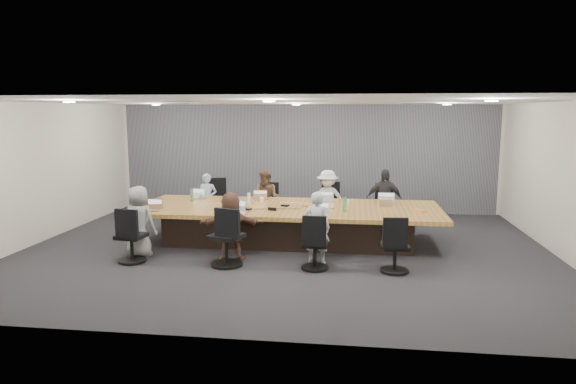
# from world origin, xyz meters

# --- Properties ---
(floor) EXTENTS (10.00, 8.00, 0.00)m
(floor) POSITION_xyz_m (0.00, 0.00, 0.00)
(floor) COLOR #26262B
(floor) RESTS_ON ground
(ceiling) EXTENTS (10.00, 8.00, 0.00)m
(ceiling) POSITION_xyz_m (0.00, 0.00, 2.80)
(ceiling) COLOR white
(ceiling) RESTS_ON wall_back
(wall_back) EXTENTS (10.00, 0.00, 2.80)m
(wall_back) POSITION_xyz_m (0.00, 4.00, 1.40)
(wall_back) COLOR beige
(wall_back) RESTS_ON ground
(wall_front) EXTENTS (10.00, 0.00, 2.80)m
(wall_front) POSITION_xyz_m (0.00, -4.00, 1.40)
(wall_front) COLOR beige
(wall_front) RESTS_ON ground
(wall_left) EXTENTS (0.00, 8.00, 2.80)m
(wall_left) POSITION_xyz_m (-5.00, 0.00, 1.40)
(wall_left) COLOR beige
(wall_left) RESTS_ON ground
(wall_right) EXTENTS (0.00, 8.00, 2.80)m
(wall_right) POSITION_xyz_m (5.00, 0.00, 1.40)
(wall_right) COLOR beige
(wall_right) RESTS_ON ground
(curtain) EXTENTS (9.80, 0.04, 2.80)m
(curtain) POSITION_xyz_m (0.00, 3.92, 1.40)
(curtain) COLOR slate
(curtain) RESTS_ON ground
(conference_table) EXTENTS (6.00, 2.20, 0.74)m
(conference_table) POSITION_xyz_m (0.00, 0.50, 0.40)
(conference_table) COLOR black
(conference_table) RESTS_ON ground
(chair_0) EXTENTS (0.74, 0.74, 0.88)m
(chair_0) POSITION_xyz_m (-2.07, 2.20, 0.44)
(chair_0) COLOR black
(chair_0) RESTS_ON ground
(chair_1) EXTENTS (0.49, 0.49, 0.72)m
(chair_1) POSITION_xyz_m (-0.68, 2.20, 0.36)
(chair_1) COLOR black
(chair_1) RESTS_ON ground
(chair_2) EXTENTS (0.62, 0.62, 0.79)m
(chair_2) POSITION_xyz_m (0.71, 2.20, 0.39)
(chair_2) COLOR black
(chair_2) RESTS_ON ground
(chair_3) EXTENTS (0.58, 0.58, 0.76)m
(chair_3) POSITION_xyz_m (1.95, 2.20, 0.38)
(chair_3) COLOR black
(chair_3) RESTS_ON ground
(chair_4) EXTENTS (0.59, 0.59, 0.78)m
(chair_4) POSITION_xyz_m (-2.56, -1.20, 0.39)
(chair_4) COLOR black
(chair_4) RESTS_ON ground
(chair_5) EXTENTS (0.74, 0.74, 0.87)m
(chair_5) POSITION_xyz_m (-0.85, -1.20, 0.43)
(chair_5) COLOR black
(chair_5) RESTS_ON ground
(chair_6) EXTENTS (0.50, 0.50, 0.72)m
(chair_6) POSITION_xyz_m (0.66, -1.20, 0.36)
(chair_6) COLOR black
(chair_6) RESTS_ON ground
(chair_7) EXTENTS (0.54, 0.54, 0.73)m
(chair_7) POSITION_xyz_m (1.98, -1.20, 0.37)
(chair_7) COLOR black
(chair_7) RESTS_ON ground
(person_0) EXTENTS (0.46, 0.32, 1.21)m
(person_0) POSITION_xyz_m (-2.07, 1.85, 0.60)
(person_0) COLOR #90A9C3
(person_0) RESTS_ON ground
(laptop_0) EXTENTS (0.29, 0.21, 0.02)m
(laptop_0) POSITION_xyz_m (-2.07, 1.30, 0.75)
(laptop_0) COLOR #B2B2B7
(laptop_0) RESTS_ON conference_table
(person_1) EXTENTS (0.74, 0.63, 1.31)m
(person_1) POSITION_xyz_m (-0.68, 1.85, 0.66)
(person_1) COLOR brown
(person_1) RESTS_ON ground
(laptop_1) EXTENTS (0.32, 0.24, 0.02)m
(laptop_1) POSITION_xyz_m (-0.68, 1.30, 0.75)
(laptop_1) COLOR #8C6647
(laptop_1) RESTS_ON conference_table
(person_2) EXTENTS (0.91, 0.59, 1.33)m
(person_2) POSITION_xyz_m (0.71, 1.85, 0.66)
(person_2) COLOR #B9B9B9
(person_2) RESTS_ON ground
(laptop_2) EXTENTS (0.37, 0.27, 0.02)m
(laptop_2) POSITION_xyz_m (0.71, 1.30, 0.75)
(laptop_2) COLOR #B2B2B7
(laptop_2) RESTS_ON conference_table
(person_3) EXTENTS (0.81, 0.36, 1.37)m
(person_3) POSITION_xyz_m (1.95, 1.85, 0.69)
(person_3) COLOR #2B2B2D
(person_3) RESTS_ON ground
(laptop_3) EXTENTS (0.34, 0.23, 0.02)m
(laptop_3) POSITION_xyz_m (1.95, 1.30, 0.75)
(laptop_3) COLOR #B2B2B7
(laptop_3) RESTS_ON conference_table
(person_4) EXTENTS (0.70, 0.51, 1.30)m
(person_4) POSITION_xyz_m (-2.56, -0.85, 0.65)
(person_4) COLOR gray
(person_4) RESTS_ON ground
(laptop_4) EXTENTS (0.33, 0.26, 0.02)m
(laptop_4) POSITION_xyz_m (-2.56, -0.30, 0.75)
(laptop_4) COLOR #8C6647
(laptop_4) RESTS_ON conference_table
(person_5) EXTENTS (1.19, 0.53, 1.24)m
(person_5) POSITION_xyz_m (-0.85, -0.85, 0.62)
(person_5) COLOR brown
(person_5) RESTS_ON ground
(laptop_5) EXTENTS (0.38, 0.30, 0.02)m
(laptop_5) POSITION_xyz_m (-0.85, -0.30, 0.75)
(laptop_5) COLOR #B2B2B7
(laptop_5) RESTS_ON conference_table
(person_6) EXTENTS (0.49, 0.35, 1.27)m
(person_6) POSITION_xyz_m (0.66, -0.85, 0.63)
(person_6) COLOR #ABACB4
(person_6) RESTS_ON ground
(laptop_6) EXTENTS (0.35, 0.27, 0.02)m
(laptop_6) POSITION_xyz_m (0.66, -0.30, 0.75)
(laptop_6) COLOR #B2B2B7
(laptop_6) RESTS_ON conference_table
(bottle_green_left) EXTENTS (0.09, 0.09, 0.26)m
(bottle_green_left) POSITION_xyz_m (-2.11, 0.84, 0.87)
(bottle_green_left) COLOR #478148
(bottle_green_left) RESTS_ON conference_table
(bottle_green_right) EXTENTS (0.09, 0.09, 0.27)m
(bottle_green_right) POSITION_xyz_m (1.12, 0.12, 0.88)
(bottle_green_right) COLOR #478148
(bottle_green_right) RESTS_ON conference_table
(bottle_clear) EXTENTS (0.09, 0.09, 0.22)m
(bottle_clear) POSITION_xyz_m (-0.86, 0.75, 0.85)
(bottle_clear) COLOR silver
(bottle_clear) RESTS_ON conference_table
(cup_white_far) EXTENTS (0.09, 0.09, 0.10)m
(cup_white_far) POSITION_xyz_m (-0.63, 0.95, 0.79)
(cup_white_far) COLOR white
(cup_white_far) RESTS_ON conference_table
(cup_white_near) EXTENTS (0.10, 0.10, 0.10)m
(cup_white_near) POSITION_xyz_m (1.17, 0.90, 0.79)
(cup_white_near) COLOR white
(cup_white_near) RESTS_ON conference_table
(mug_brown) EXTENTS (0.13, 0.13, 0.12)m
(mug_brown) POSITION_xyz_m (-2.65, 0.41, 0.80)
(mug_brown) COLOR brown
(mug_brown) RESTS_ON conference_table
(mic_left) EXTENTS (0.19, 0.16, 0.03)m
(mic_left) POSITION_xyz_m (-0.75, 0.05, 0.76)
(mic_left) COLOR black
(mic_left) RESTS_ON conference_table
(mic_right) EXTENTS (0.17, 0.14, 0.03)m
(mic_right) POSITION_xyz_m (-0.08, 0.53, 0.76)
(mic_right) COLOR black
(mic_right) RESTS_ON conference_table
(stapler) EXTENTS (0.17, 0.07, 0.06)m
(stapler) POSITION_xyz_m (-0.26, 0.04, 0.77)
(stapler) COLOR black
(stapler) RESTS_ON conference_table
(canvas_bag) EXTENTS (0.30, 0.21, 0.14)m
(canvas_bag) POSITION_xyz_m (1.92, 0.78, 0.81)
(canvas_bag) COLOR #928260
(canvas_bag) RESTS_ON conference_table
(snack_packet) EXTENTS (0.22, 0.23, 0.04)m
(snack_packet) POSITION_xyz_m (2.52, 0.24, 0.76)
(snack_packet) COLOR orange
(snack_packet) RESTS_ON conference_table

